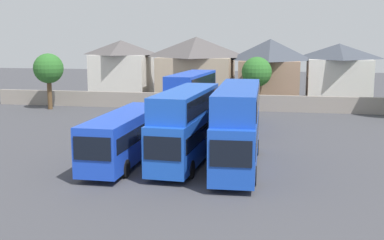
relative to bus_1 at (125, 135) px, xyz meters
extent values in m
plane|color=#424247|center=(3.91, 18.02, -1.88)|extent=(140.00, 140.00, 0.00)
cube|color=gray|center=(3.91, 24.50, -0.98)|extent=(56.00, 0.50, 1.80)
cube|color=blue|center=(0.00, 0.01, -0.06)|extent=(2.59, 11.04, 2.93)
cube|color=black|center=(-0.06, -5.51, 0.29)|extent=(2.17, 0.10, 1.32)
cube|color=black|center=(0.00, 0.01, 0.29)|extent=(2.62, 10.16, 0.92)
cylinder|color=black|center=(1.10, -3.41, -1.33)|extent=(0.31, 1.10, 1.10)
cylinder|color=black|center=(-1.17, -3.39, -1.33)|extent=(0.31, 1.10, 1.10)
cylinder|color=black|center=(1.17, 3.41, -1.33)|extent=(0.31, 1.10, 1.10)
cylinder|color=black|center=(-1.10, 3.44, -1.33)|extent=(0.31, 1.10, 1.10)
cube|color=blue|center=(3.99, 0.33, -0.05)|extent=(2.94, 10.33, 2.94)
cube|color=black|center=(3.73, -4.79, 0.30)|extent=(2.13, 0.19, 1.32)
cube|color=black|center=(3.99, 0.33, 0.30)|extent=(2.94, 9.52, 0.93)
cube|color=blue|center=(4.01, 0.59, 2.20)|extent=(2.87, 9.82, 1.56)
cube|color=black|center=(4.01, 0.59, 2.20)|extent=(2.93, 9.31, 1.09)
cylinder|color=black|center=(4.94, -2.89, -1.33)|extent=(0.36, 1.11, 1.10)
cylinder|color=black|center=(2.72, -2.77, -1.33)|extent=(0.36, 1.11, 1.10)
cylinder|color=black|center=(5.27, 3.44, -1.33)|extent=(0.36, 1.11, 1.10)
cylinder|color=black|center=(3.04, 3.56, -1.33)|extent=(0.36, 1.11, 1.10)
cube|color=blue|center=(7.40, 0.04, 0.04)|extent=(2.93, 11.75, 3.13)
cube|color=black|center=(7.62, -5.81, 0.42)|extent=(2.19, 0.16, 1.41)
cube|color=black|center=(7.40, 0.04, 0.42)|extent=(2.94, 10.82, 0.99)
cube|color=blue|center=(7.39, 0.33, 2.45)|extent=(2.86, 11.17, 1.68)
cube|color=black|center=(7.39, 0.33, 2.45)|extent=(2.93, 10.59, 1.17)
cylinder|color=black|center=(8.68, -3.53, -1.33)|extent=(0.34, 1.11, 1.10)
cylinder|color=black|center=(6.39, -3.62, -1.33)|extent=(0.34, 1.11, 1.10)
cylinder|color=black|center=(8.41, 3.70, -1.33)|extent=(0.34, 1.11, 1.10)
cylinder|color=black|center=(6.12, 3.61, -1.33)|extent=(0.34, 1.11, 1.10)
cube|color=blue|center=(1.69, 14.24, -0.06)|extent=(3.29, 10.20, 2.92)
cube|color=black|center=(1.29, 9.23, 0.29)|extent=(2.20, 0.25, 1.32)
cube|color=black|center=(1.69, 14.24, 0.29)|extent=(3.26, 9.40, 0.92)
cube|color=blue|center=(1.71, 14.49, 2.21)|extent=(3.20, 9.69, 1.61)
cube|color=black|center=(1.71, 14.49, 2.21)|extent=(3.25, 9.20, 1.13)
cylinder|color=black|center=(2.59, 11.05, -1.33)|extent=(0.39, 1.12, 1.10)
cylinder|color=black|center=(0.29, 11.24, -1.33)|extent=(0.39, 1.12, 1.10)
cylinder|color=black|center=(3.08, 17.25, -1.33)|extent=(0.39, 1.12, 1.10)
cylinder|color=black|center=(0.79, 17.44, -1.33)|extent=(0.39, 1.12, 1.10)
cube|color=blue|center=(6.22, 14.19, -0.07)|extent=(3.25, 10.73, 2.91)
cube|color=black|center=(6.64, 8.90, 0.28)|extent=(2.13, 0.25, 1.31)
cube|color=black|center=(6.22, 14.19, 0.28)|extent=(3.22, 9.89, 0.92)
cylinder|color=black|center=(7.59, 11.01, -1.33)|extent=(0.39, 1.12, 1.10)
cylinder|color=black|center=(5.37, 10.83, -1.33)|extent=(0.39, 1.12, 1.10)
cylinder|color=black|center=(7.07, 17.55, -1.33)|extent=(0.39, 1.12, 1.10)
cylinder|color=black|center=(4.85, 17.37, -1.33)|extent=(0.39, 1.12, 1.10)
cube|color=silver|center=(-11.50, 33.36, 1.03)|extent=(7.38, 6.02, 5.82)
pyramid|color=#514C4C|center=(-11.50, 33.36, 4.89)|extent=(7.75, 6.32, 1.90)
cube|color=tan|center=(-1.13, 32.63, 0.91)|extent=(9.31, 7.26, 5.59)
pyramid|color=#514C4C|center=(-1.13, 32.63, 5.01)|extent=(9.78, 7.63, 2.60)
cube|color=#9E7A60|center=(8.33, 32.19, 0.76)|extent=(7.28, 7.17, 5.29)
pyramid|color=#3D424C|center=(8.33, 32.19, 4.73)|extent=(7.64, 7.53, 2.63)
cube|color=silver|center=(16.74, 33.53, 0.87)|extent=(7.51, 7.42, 5.50)
pyramid|color=#3D424C|center=(16.74, 33.53, 4.55)|extent=(7.89, 7.80, 1.86)
cylinder|color=brown|center=(7.00, 27.00, -0.40)|extent=(0.60, 0.60, 2.97)
sphere|color=#2D6B28|center=(7.00, 27.00, 2.31)|extent=(3.47, 3.47, 3.47)
cylinder|color=brown|center=(-16.12, 21.50, -0.14)|extent=(0.52, 0.52, 3.49)
sphere|color=#2D6B28|center=(-16.12, 21.50, 2.79)|extent=(3.38, 3.38, 3.38)
camera|label=1|loc=(10.23, -30.42, 6.40)|focal=46.12mm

